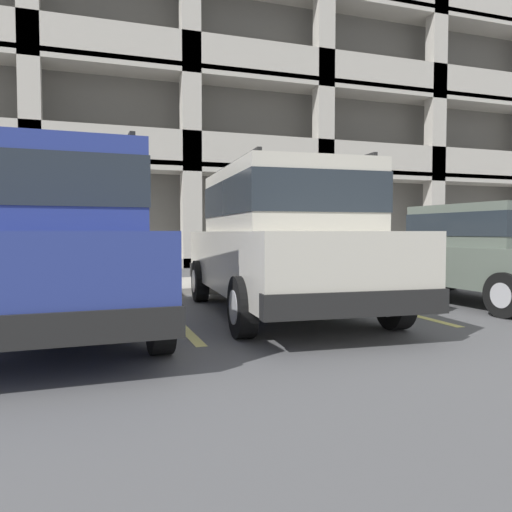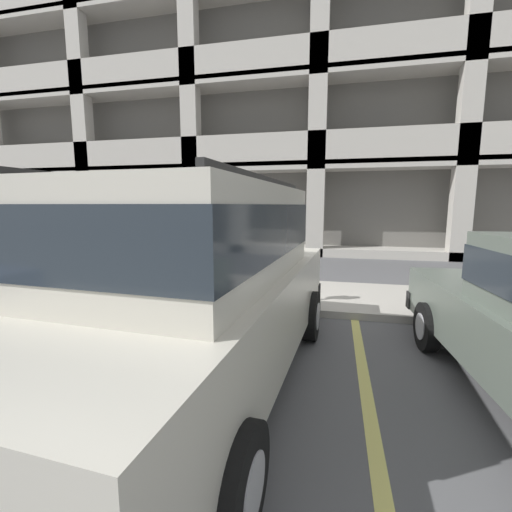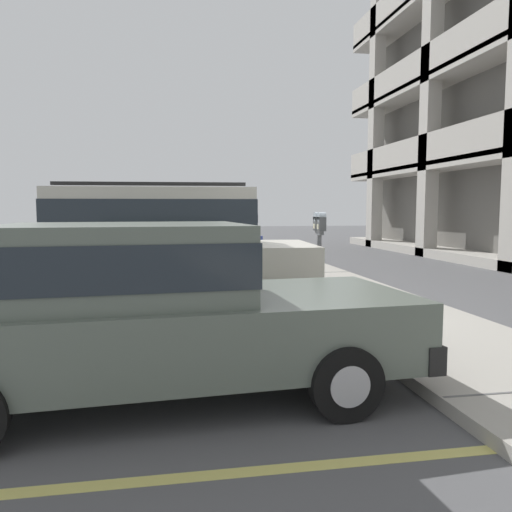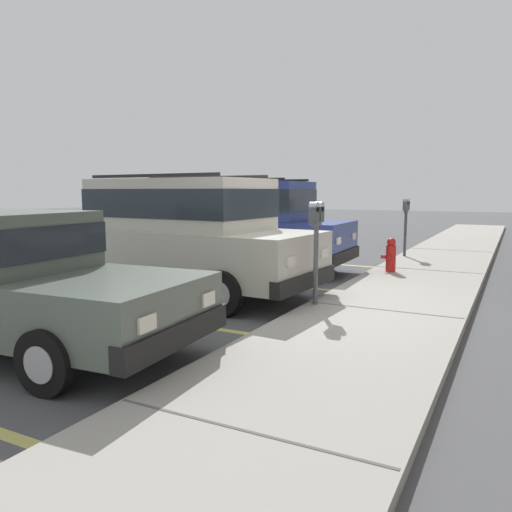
{
  "view_description": "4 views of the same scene",
  "coord_description": "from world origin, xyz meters",
  "px_view_note": "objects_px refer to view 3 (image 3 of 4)",
  "views": [
    {
      "loc": [
        -2.6,
        -8.53,
        1.12
      ],
      "look_at": [
        0.01,
        -0.81,
        0.73
      ],
      "focal_mm": 35.0,
      "sensor_mm": 36.0,
      "label": 1
    },
    {
      "loc": [
        1.21,
        -5.19,
        1.8
      ],
      "look_at": [
        0.1,
        -0.42,
        1.07
      ],
      "focal_mm": 24.0,
      "sensor_mm": 36.0,
      "label": 2
    },
    {
      "loc": [
        7.65,
        -1.99,
        1.67
      ],
      "look_at": [
        0.19,
        -0.68,
        0.95
      ],
      "focal_mm": 35.0,
      "sensor_mm": 36.0,
      "label": 3
    },
    {
      "loc": [
        6.85,
        2.91,
        1.77
      ],
      "look_at": [
        0.26,
        -0.55,
        0.8
      ],
      "focal_mm": 35.0,
      "sensor_mm": 36.0,
      "label": 4
    }
  ],
  "objects_px": {
    "parking_meter_near": "(319,237)",
    "fire_hydrant": "(286,262)",
    "silver_suv": "(158,247)",
    "dark_hatchback": "(150,307)",
    "red_sedan": "(141,237)",
    "parking_meter_far": "(255,225)"
  },
  "relations": [
    {
      "from": "parking_meter_near",
      "to": "fire_hydrant",
      "type": "height_order",
      "value": "parking_meter_near"
    },
    {
      "from": "dark_hatchback",
      "to": "parking_meter_far",
      "type": "height_order",
      "value": "parking_meter_far"
    },
    {
      "from": "red_sedan",
      "to": "fire_hydrant",
      "type": "distance_m",
      "value": 3.29
    },
    {
      "from": "dark_hatchback",
      "to": "parking_meter_near",
      "type": "bearing_deg",
      "value": 137.9
    },
    {
      "from": "red_sedan",
      "to": "parking_meter_far",
      "type": "height_order",
      "value": "red_sedan"
    },
    {
      "from": "parking_meter_near",
      "to": "fire_hydrant",
      "type": "xyz_separation_m",
      "value": [
        -3.53,
        0.3,
        -0.77
      ]
    },
    {
      "from": "dark_hatchback",
      "to": "fire_hydrant",
      "type": "bearing_deg",
      "value": 153.45
    },
    {
      "from": "red_sedan",
      "to": "fire_hydrant",
      "type": "height_order",
      "value": "red_sedan"
    },
    {
      "from": "silver_suv",
      "to": "dark_hatchback",
      "type": "xyz_separation_m",
      "value": [
        3.36,
        -0.0,
        -0.27
      ]
    },
    {
      "from": "dark_hatchback",
      "to": "parking_meter_far",
      "type": "distance_m",
      "value": 9.75
    },
    {
      "from": "dark_hatchback",
      "to": "fire_hydrant",
      "type": "xyz_separation_m",
      "value": [
        -6.71,
        2.81,
        -0.36
      ]
    },
    {
      "from": "silver_suv",
      "to": "fire_hydrant",
      "type": "height_order",
      "value": "silver_suv"
    },
    {
      "from": "silver_suv",
      "to": "dark_hatchback",
      "type": "bearing_deg",
      "value": 3.37
    },
    {
      "from": "red_sedan",
      "to": "dark_hatchback",
      "type": "xyz_separation_m",
      "value": [
        6.21,
        0.39,
        -0.27
      ]
    },
    {
      "from": "fire_hydrant",
      "to": "dark_hatchback",
      "type": "bearing_deg",
      "value": -22.69
    },
    {
      "from": "parking_meter_near",
      "to": "parking_meter_far",
      "type": "height_order",
      "value": "parking_meter_near"
    },
    {
      "from": "silver_suv",
      "to": "parking_meter_far",
      "type": "relative_size",
      "value": 3.34
    },
    {
      "from": "silver_suv",
      "to": "parking_meter_near",
      "type": "bearing_deg",
      "value": 89.4
    },
    {
      "from": "silver_suv",
      "to": "fire_hydrant",
      "type": "xyz_separation_m",
      "value": [
        -3.35,
        2.8,
        -0.62
      ]
    },
    {
      "from": "red_sedan",
      "to": "parking_meter_far",
      "type": "distance_m",
      "value": 4.34
    },
    {
      "from": "fire_hydrant",
      "to": "parking_meter_near",
      "type": "bearing_deg",
      "value": -4.82
    },
    {
      "from": "red_sedan",
      "to": "parking_meter_near",
      "type": "bearing_deg",
      "value": 41.97
    }
  ]
}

